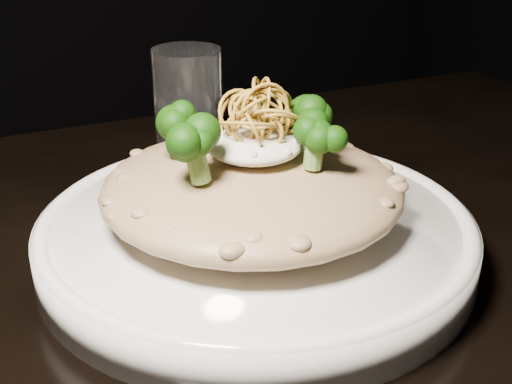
{
  "coord_description": "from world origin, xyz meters",
  "views": [
    {
      "loc": [
        -0.16,
        -0.38,
        1.02
      ],
      "look_at": [
        0.04,
        0.05,
        0.81
      ],
      "focal_mm": 50.0,
      "sensor_mm": 36.0,
      "label": 1
    }
  ],
  "objects": [
    {
      "name": "broccoli",
      "position": [
        0.04,
        0.05,
        0.86
      ],
      "size": [
        0.16,
        0.16,
        0.06
      ],
      "primitive_type": null,
      "color": "black",
      "rests_on": "risotto"
    },
    {
      "name": "shallots",
      "position": [
        0.04,
        0.05,
        0.87
      ],
      "size": [
        0.07,
        0.07,
        0.04
      ],
      "primitive_type": null,
      "color": "olive",
      "rests_on": "cheese"
    },
    {
      "name": "cheese",
      "position": [
        0.04,
        0.05,
        0.84
      ],
      "size": [
        0.07,
        0.07,
        0.02
      ],
      "primitive_type": "ellipsoid",
      "color": "white",
      "rests_on": "risotto"
    },
    {
      "name": "drinking_glass",
      "position": [
        0.06,
        0.24,
        0.81
      ],
      "size": [
        0.07,
        0.07,
        0.11
      ],
      "primitive_type": "cylinder",
      "rotation": [
        0.0,
        0.0,
        -0.03
      ],
      "color": "silver",
      "rests_on": "table"
    },
    {
      "name": "risotto",
      "position": [
        0.04,
        0.05,
        0.81
      ],
      "size": [
        0.22,
        0.22,
        0.05
      ],
      "primitive_type": "ellipsoid",
      "color": "brown",
      "rests_on": "plate"
    },
    {
      "name": "plate",
      "position": [
        0.04,
        0.05,
        0.77
      ],
      "size": [
        0.32,
        0.32,
        0.03
      ],
      "primitive_type": "cylinder",
      "color": "white",
      "rests_on": "table"
    }
  ]
}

